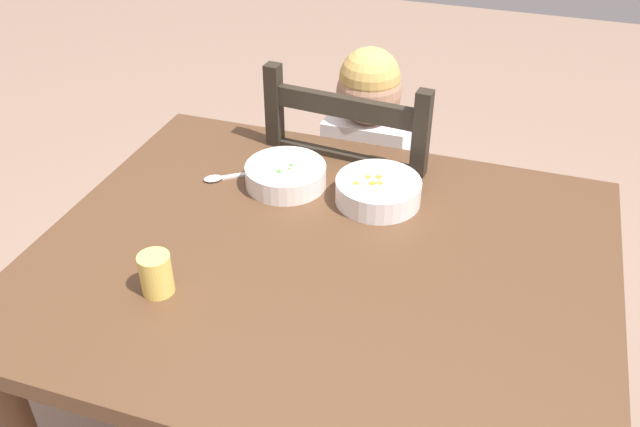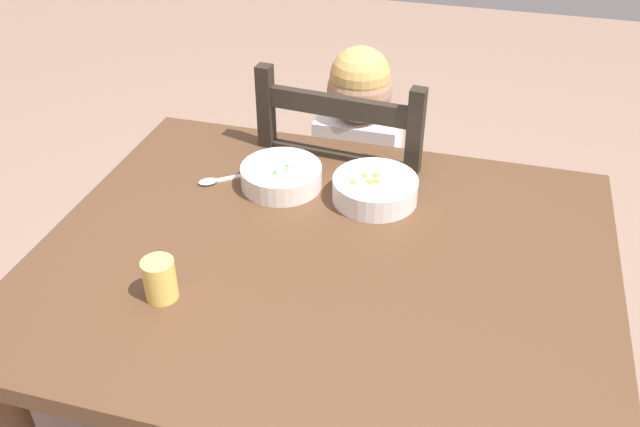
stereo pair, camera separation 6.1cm
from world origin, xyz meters
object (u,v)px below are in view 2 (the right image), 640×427
bowl_of_peas (281,176)px  bowl_of_carrots (375,189)px  dining_chair (352,219)px  drinking_cup (160,279)px  child_figure (355,167)px  dining_table (323,295)px  spoon (216,180)px

bowl_of_peas → bowl_of_carrots: bowl_of_carrots is taller
bowl_of_peas → bowl_of_carrots: bearing=0.0°
bowl_of_peas → dining_chair: bearing=70.5°
bowl_of_peas → drinking_cup: (-0.09, -0.43, 0.01)m
child_figure → bowl_of_carrots: bearing=-69.3°
dining_table → bowl_of_carrots: 0.27m
dining_table → child_figure: child_figure is taller
spoon → child_figure: bearing=50.3°
dining_chair → bowl_of_carrots: 0.44m
bowl_of_peas → bowl_of_carrots: size_ratio=0.98×
dining_table → spoon: 0.39m
dining_table → bowl_of_carrots: bearing=75.2°
bowl_of_carrots → spoon: bowl_of_carrots is taller
child_figure → spoon: child_figure is taller
dining_table → dining_chair: dining_chair is taller
dining_table → bowl_of_peas: bearing=125.9°
child_figure → bowl_of_peas: child_figure is taller
dining_chair → bowl_of_carrots: size_ratio=5.01×
bowl_of_carrots → spoon: (-0.37, -0.03, -0.02)m
bowl_of_carrots → spoon: 0.38m
bowl_of_peas → bowl_of_carrots: 0.22m
spoon → drinking_cup: drinking_cup is taller
dining_table → child_figure: (-0.05, 0.52, 0.01)m
bowl_of_carrots → drinking_cup: 0.53m
dining_chair → bowl_of_peas: (-0.11, -0.30, 0.31)m
dining_table → drinking_cup: (-0.26, -0.20, 0.15)m
dining_chair → bowl_of_peas: 0.44m
child_figure → bowl_of_carrots: size_ratio=5.09×
drinking_cup → dining_chair: bearing=74.6°
bowl_of_peas → drinking_cup: drinking_cup is taller
dining_table → bowl_of_carrots: (0.06, 0.22, 0.14)m
child_figure → bowl_of_peas: 0.34m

